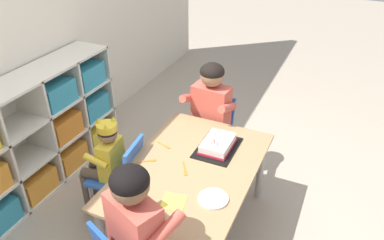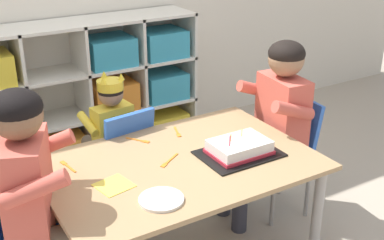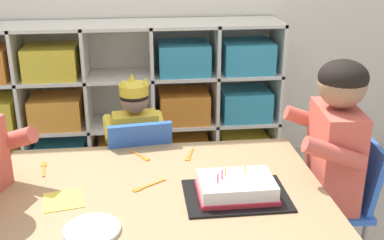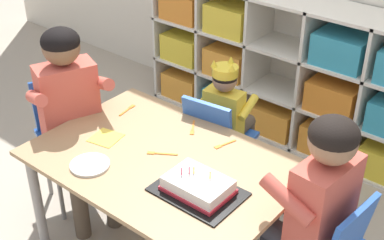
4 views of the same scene
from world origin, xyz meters
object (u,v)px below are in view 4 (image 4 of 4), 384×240
fork_beside_plate_stack (128,109)px  fork_near_child_seat (224,145)px  child_with_crown (228,110)px  activity_table (164,172)px  guest_at_table_side (311,195)px  adult_helper_seated (72,105)px  classroom_chair_adult_side (70,129)px  classroom_chair_blue (216,139)px  birthday_cake_on_tray (198,187)px  fork_at_table_front_edge (193,128)px  paper_plate_stack (90,165)px  fork_near_cake_tray (160,154)px

fork_beside_plate_stack → fork_near_child_seat: bearing=85.8°
fork_beside_plate_stack → child_with_crown: bearing=128.8°
activity_table → guest_at_table_side: (0.67, 0.15, 0.11)m
fork_near_child_seat → child_with_crown: bearing=50.7°
activity_table → fork_beside_plate_stack: (-0.45, 0.22, 0.07)m
adult_helper_seated → fork_beside_plate_stack: 0.29m
classroom_chair_adult_side → fork_near_child_seat: size_ratio=5.95×
classroom_chair_adult_side → fork_beside_plate_stack: 0.36m
child_with_crown → guest_at_table_side: 0.90m
classroom_chair_blue → fork_near_child_seat: size_ratio=5.69×
classroom_chair_blue → fork_beside_plate_stack: (-0.38, -0.29, 0.18)m
birthday_cake_on_tray → fork_at_table_front_edge: 0.50m
child_with_crown → fork_beside_plate_stack: bearing=41.3°
adult_helper_seated → paper_plate_stack: 0.46m
guest_at_table_side → fork_near_child_seat: bearing=-97.5°
adult_helper_seated → fork_near_cake_tray: (0.57, 0.04, -0.07)m
activity_table → fork_beside_plate_stack: size_ratio=9.33×
guest_at_table_side → paper_plate_stack: bearing=-60.5°
fork_near_child_seat → fork_near_cake_tray: 0.31m
paper_plate_stack → fork_near_cake_tray: 0.33m
classroom_chair_blue → birthday_cake_on_tray: size_ratio=1.86×
guest_at_table_side → birthday_cake_on_tray: bearing=-53.8°
guest_at_table_side → fork_at_table_front_edge: 0.75m
classroom_chair_adult_side → fork_beside_plate_stack: (0.27, 0.19, 0.14)m
child_with_crown → paper_plate_stack: child_with_crown is taller
activity_table → child_with_crown: bearing=97.9°
activity_table → fork_near_cake_tray: 0.09m
child_with_crown → fork_near_child_seat: (0.23, -0.35, 0.05)m
classroom_chair_adult_side → paper_plate_stack: bearing=-97.1°
guest_at_table_side → paper_plate_stack: size_ratio=5.60×
child_with_crown → classroom_chair_adult_side: size_ratio=1.18×
birthday_cake_on_tray → fork_near_cake_tray: 0.33m
fork_near_cake_tray → adult_helper_seated: bearing=151.4°
child_with_crown → guest_at_table_side: bearing=141.2°
classroom_chair_adult_side → paper_plate_stack: 0.59m
classroom_chair_adult_side → fork_beside_plate_stack: size_ratio=5.52×
adult_helper_seated → birthday_cake_on_tray: size_ratio=2.85×
child_with_crown → paper_plate_stack: (-0.14, -0.87, 0.06)m
fork_near_cake_tray → fork_beside_plate_stack: 0.45m
child_with_crown → fork_beside_plate_stack: child_with_crown is taller
adult_helper_seated → fork_beside_plate_stack: (0.16, 0.23, -0.07)m
classroom_chair_adult_side → paper_plate_stack: size_ratio=3.97×
fork_near_cake_tray → activity_table: bearing=-62.0°
adult_helper_seated → fork_near_child_seat: adult_helper_seated is taller
fork_near_child_seat → classroom_chair_blue: bearing=60.0°
guest_at_table_side → birthday_cake_on_tray: size_ratio=2.74×
birthday_cake_on_tray → fork_beside_plate_stack: birthday_cake_on_tray is taller
classroom_chair_blue → adult_helper_seated: adult_helper_seated is taller
fork_near_child_seat → birthday_cake_on_tray: bearing=-142.8°
child_with_crown → fork_near_cake_tray: size_ratio=6.57×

